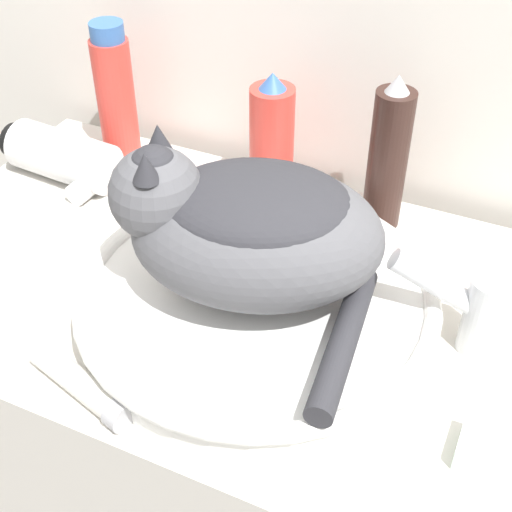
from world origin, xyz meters
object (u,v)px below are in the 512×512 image
(hairspray_can_black, at_px, (388,158))
(cream_tube, at_px, (82,385))
(shampoo_bottle_tall, at_px, (115,95))
(cat, at_px, (250,227))
(soap_bar, at_px, (493,454))
(hair_dryer, at_px, (65,158))
(faucet, at_px, (473,307))
(spray_bottle_trigger, at_px, (272,141))

(hairspray_can_black, bearing_deg, cream_tube, -114.38)
(shampoo_bottle_tall, relative_size, cream_tube, 1.48)
(cat, distance_m, shampoo_bottle_tall, 0.41)
(soap_bar, bearing_deg, hairspray_can_black, 122.93)
(soap_bar, bearing_deg, hair_dryer, 160.41)
(faucet, xyz_separation_m, cream_tube, (-0.34, -0.23, -0.04))
(spray_bottle_trigger, height_order, soap_bar, spray_bottle_trigger)
(faucet, relative_size, soap_bar, 1.97)
(cream_tube, xyz_separation_m, soap_bar, (0.40, 0.09, -0.00))
(hairspray_can_black, height_order, cream_tube, hairspray_can_black)
(hairspray_can_black, bearing_deg, shampoo_bottle_tall, -180.00)
(shampoo_bottle_tall, bearing_deg, hair_dryer, -113.32)
(faucet, bearing_deg, hair_dryer, -23.62)
(hair_dryer, bearing_deg, faucet, 175.02)
(faucet, bearing_deg, soap_bar, 97.50)
(cream_tube, bearing_deg, cat, 57.11)
(hair_dryer, height_order, soap_bar, hair_dryer)
(spray_bottle_trigger, height_order, hair_dryer, spray_bottle_trigger)
(faucet, distance_m, hairspray_can_black, 0.24)
(cat, distance_m, soap_bar, 0.32)
(hairspray_can_black, bearing_deg, spray_bottle_trigger, -180.00)
(shampoo_bottle_tall, height_order, hairspray_can_black, hairspray_can_black)
(cat, relative_size, hair_dryer, 1.70)
(cream_tube, bearing_deg, soap_bar, 13.26)
(cream_tube, distance_m, soap_bar, 0.41)
(cream_tube, height_order, soap_bar, cream_tube)
(shampoo_bottle_tall, height_order, soap_bar, shampoo_bottle_tall)
(shampoo_bottle_tall, bearing_deg, cat, -36.55)
(faucet, distance_m, spray_bottle_trigger, 0.36)
(soap_bar, bearing_deg, spray_bottle_trigger, 138.92)
(shampoo_bottle_tall, xyz_separation_m, cream_tube, (0.22, -0.42, -0.09))
(cat, xyz_separation_m, hair_dryer, (-0.37, 0.16, -0.10))
(cat, height_order, cream_tube, cat)
(shampoo_bottle_tall, xyz_separation_m, spray_bottle_trigger, (0.25, 0.00, -0.02))
(cat, xyz_separation_m, shampoo_bottle_tall, (-0.33, 0.25, -0.03))
(shampoo_bottle_tall, xyz_separation_m, hairspray_can_black, (0.41, 0.00, -0.00))
(faucet, xyz_separation_m, soap_bar, (0.06, -0.14, -0.05))
(hair_dryer, bearing_deg, spray_bottle_trigger, -158.83)
(faucet, bearing_deg, spray_bottle_trigger, -45.00)
(spray_bottle_trigger, height_order, hairspray_can_black, hairspray_can_black)
(cat, distance_m, faucet, 0.25)
(shampoo_bottle_tall, relative_size, soap_bar, 3.15)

